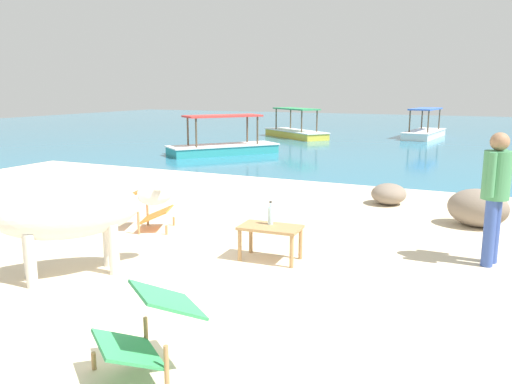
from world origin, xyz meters
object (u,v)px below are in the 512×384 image
Objects in this scene: deck_chair_far at (146,205)px; person_standing at (495,189)px; boat_white at (424,132)px; cow at (74,211)px; bottle at (271,215)px; boat_yellow at (296,131)px; low_bench_table at (270,232)px; deck_chair_near at (148,326)px; boat_teal at (223,146)px.

deck_chair_far is 0.56× the size of person_standing.
cow is at bearing -178.12° from boat_white.
deck_chair_far is at bearing 169.51° from bottle.
boat_white is at bearing -118.58° from boat_yellow.
deck_chair_near is (0.24, -2.82, 0.02)m from low_bench_table.
boat_yellow is (-8.23, 14.86, -0.70)m from person_standing.
person_standing reaches higher than boat_white.
cow is 11.43m from boat_teal.
person_standing is (2.50, 1.00, 0.58)m from low_bench_table.
person_standing is 11.72m from boat_teal.
boat_yellow is at bearing 109.85° from bottle.
boat_white is 1.04× the size of boat_teal.
deck_chair_near is at bearing -88.31° from low_bench_table.
deck_chair_far is at bearing 164.42° from low_bench_table.
low_bench_table is 0.22× the size of boat_yellow.
deck_chair_far is (-2.52, 3.32, 0.00)m from deck_chair_near.
boat_yellow and boat_white have the same top height.
bottle is 2.92m from deck_chair_near.
boat_white is at bearing 62.21° from deck_chair_far.
boat_teal is at bearing 122.00° from bottle.
low_bench_table is 0.84× the size of deck_chair_near.
bottle is 10.83m from boat_teal.
cow is 0.52× the size of boat_yellow.
low_bench_table is (1.80, 1.44, -0.39)m from cow.
bottle is 0.33× the size of deck_chair_far.
bottle is 16.77m from boat_yellow.
deck_chair_far is 17.76m from boat_white.
cow is 2.34m from low_bench_table.
person_standing reaches higher than low_bench_table.
person_standing is (2.53, 0.91, 0.39)m from bottle.
boat_white reaches higher than cow.
boat_teal is (-3.49, 8.77, -0.13)m from deck_chair_far.
deck_chair_far is (-2.28, 0.50, 0.02)m from low_bench_table.
person_standing is at bearing 18.55° from low_bench_table.
person_standing is 0.45× the size of boat_teal.
deck_chair_near is 4.47m from person_standing.
low_bench_table is 0.86× the size of deck_chair_far.
bottle is 0.18× the size of person_standing.
bottle is at bearing 69.67° from boat_teal.
deck_chair_near is at bearing -74.97° from deck_chair_far.
person_standing is 0.43× the size of boat_white.
boat_teal reaches higher than cow.
low_bench_table is 0.21m from bottle.
deck_chair_far is at bearing 59.39° from boat_teal.
bottle reaches higher than deck_chair_far.
boat_teal is (-6.02, 12.09, -0.13)m from deck_chair_near.
boat_yellow is (-3.93, 17.29, -0.51)m from cow.
person_standing is at bearing -173.52° from deck_chair_near.
deck_chair_near and deck_chair_far have the same top height.
person_standing is at bearing 82.68° from boat_teal.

